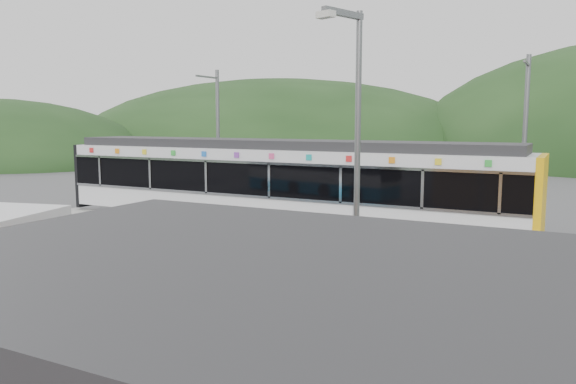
% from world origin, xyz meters
% --- Properties ---
extents(ground, '(120.00, 120.00, 0.00)m').
position_xyz_m(ground, '(0.00, 0.00, 0.00)').
color(ground, '#4C4C4F').
rests_on(ground, ground).
extents(hills, '(146.00, 149.00, 26.00)m').
position_xyz_m(hills, '(6.19, 5.29, 0.00)').
color(hills, '#1E3D19').
rests_on(hills, ground).
extents(platform, '(26.00, 3.20, 0.30)m').
position_xyz_m(platform, '(0.00, 3.30, 0.15)').
color(platform, '#9E9E99').
rests_on(platform, ground).
extents(yellow_line, '(26.00, 0.10, 0.01)m').
position_xyz_m(yellow_line, '(0.00, 2.00, 0.30)').
color(yellow_line, yellow).
rests_on(yellow_line, platform).
extents(train, '(20.44, 3.01, 3.74)m').
position_xyz_m(train, '(-2.29, 6.00, 2.06)').
color(train, black).
rests_on(train, ground).
extents(catenary_mast_west, '(0.18, 1.80, 7.00)m').
position_xyz_m(catenary_mast_west, '(-7.00, 8.56, 3.65)').
color(catenary_mast_west, slate).
rests_on(catenary_mast_west, ground).
extents(catenary_mast_east, '(0.18, 1.80, 7.00)m').
position_xyz_m(catenary_mast_east, '(7.00, 8.56, 3.65)').
color(catenary_mast_east, slate).
rests_on(catenary_mast_east, ground).
extents(station_shelter, '(9.20, 6.20, 3.00)m').
position_xyz_m(station_shelter, '(6.00, -9.01, 1.55)').
color(station_shelter, olive).
rests_on(station_shelter, ground).
extents(lamp_post, '(0.45, 1.20, 6.68)m').
position_xyz_m(lamp_post, '(4.89, -3.91, 3.97)').
color(lamp_post, slate).
rests_on(lamp_post, ground).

